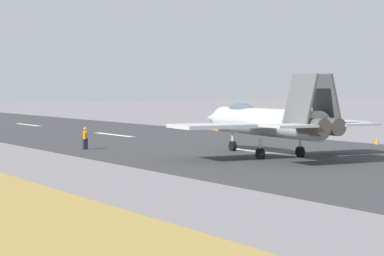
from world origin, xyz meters
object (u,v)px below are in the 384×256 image
marker_cone_mid (377,141)px  marker_cone_far (217,128)px  fighter_jet (266,121)px  crew_person (85,138)px

marker_cone_mid → marker_cone_far: (23.34, 0.00, 0.00)m
fighter_jet → marker_cone_mid: bearing=-77.6°
fighter_jet → marker_cone_far: bearing=-28.9°
marker_cone_mid → marker_cone_far: 23.34m
crew_person → marker_cone_mid: size_ratio=3.13×
fighter_jet → crew_person: fighter_jet is taller
fighter_jet → marker_cone_far: size_ratio=30.55×
fighter_jet → crew_person: (11.94, 8.18, -1.57)m
crew_person → marker_cone_mid: crew_person is taller
fighter_jet → crew_person: size_ratio=9.76×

